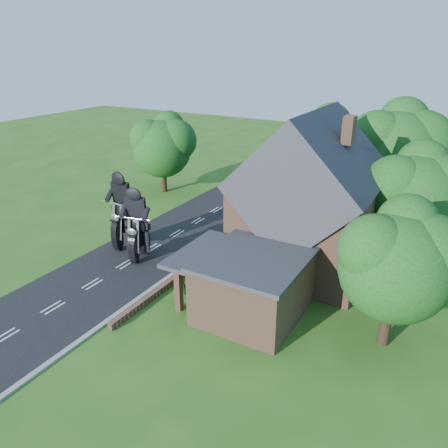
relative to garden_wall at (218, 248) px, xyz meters
The scene contains 19 objects.
ground 6.60m from the garden_wall, 130.70° to the right, with size 120.00×120.00×0.00m, color #295618.
road 6.60m from the garden_wall, 130.70° to the right, with size 7.00×80.00×0.02m, color black.
kerb 5.04m from the garden_wall, 97.41° to the right, with size 0.30×80.00×0.12m, color gray.
garden_wall is the anchor object (origin of this frame).
house 7.52m from the garden_wall, ahead, with size 9.54×8.64×10.24m.
annex 8.19m from the garden_wall, 46.16° to the right, with size 7.05×5.94×3.44m.
tree_annex_side 14.45m from the garden_wall, 20.89° to the right, with size 5.64×5.20×7.48m.
tree_house_right 13.80m from the garden_wall, 16.32° to the left, with size 6.51×6.00×8.40m.
tree_behind_house 16.06m from the garden_wall, 48.43° to the left, with size 7.81×7.20×10.08m.
tree_behind_left 13.88m from the garden_wall, 72.34° to the left, with size 6.94×6.40×9.16m.
tree_far_road 15.13m from the garden_wall, 140.77° to the left, with size 6.08×5.60×7.84m.
shrub_a 6.09m from the garden_wall, 80.54° to the right, with size 0.90×0.90×1.10m, color #133E19.
shrub_b 3.66m from the garden_wall, 74.05° to the right, with size 0.90×0.90×1.10m, color #133E19.
shrub_c 1.46m from the garden_wall, 45.00° to the right, with size 0.90×0.90×1.10m, color #133E19.
shrub_d 4.14m from the garden_wall, 75.96° to the left, with size 0.90×0.90×1.10m, color #133E19.
shrub_e 6.59m from the garden_wall, 81.25° to the left, with size 0.90×0.90×1.10m, color #133E19.
shrub_f 9.06m from the garden_wall, 83.66° to the left, with size 0.90×0.90×1.10m, color #133E19.
motorcycle_lead 5.55m from the garden_wall, 135.62° to the right, with size 0.42×1.68×1.56m, color black, non-canonical shape.
motorcycle_follow 6.76m from the garden_wall, 155.37° to the right, with size 0.46×1.84×1.71m, color black, non-canonical shape.
Camera 1 is at (18.77, -19.36, 13.78)m, focal length 35.00 mm.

